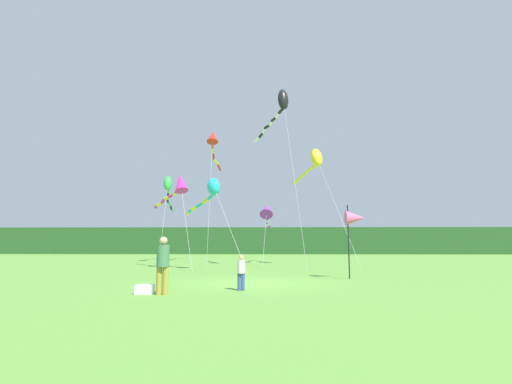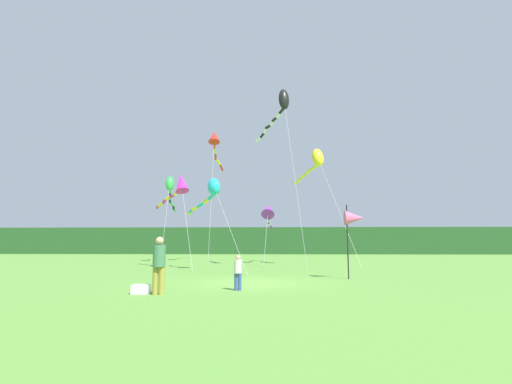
{
  "view_description": "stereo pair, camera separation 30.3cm",
  "coord_description": "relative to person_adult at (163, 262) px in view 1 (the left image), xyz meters",
  "views": [
    {
      "loc": [
        0.64,
        -16.75,
        1.63
      ],
      "look_at": [
        0.0,
        6.0,
        4.61
      ],
      "focal_mm": 27.66,
      "sensor_mm": 36.0,
      "label": 1
    },
    {
      "loc": [
        0.94,
        -16.74,
        1.63
      ],
      "look_at": [
        0.0,
        6.0,
        4.61
      ],
      "focal_mm": 27.66,
      "sensor_mm": 36.0,
      "label": 2
    }
  ],
  "objects": [
    {
      "name": "kite_yellow",
      "position": [
        7.06,
        16.99,
        6.94
      ],
      "size": [
        3.8,
        7.89,
        8.96
      ],
      "color": "#B2B2B2",
      "rests_on": "ground"
    },
    {
      "name": "banner_flag_pole",
      "position": [
        7.52,
        5.91,
        1.76
      ],
      "size": [
        0.9,
        0.7,
        3.44
      ],
      "color": "black",
      "rests_on": "ground"
    },
    {
      "name": "person_adult",
      "position": [
        0.0,
        0.0,
        0.0
      ],
      "size": [
        0.41,
        0.41,
        1.85
      ],
      "color": "olive",
      "rests_on": "ground"
    },
    {
      "name": "cooler_box",
      "position": [
        -0.63,
        0.21,
        -0.88
      ],
      "size": [
        0.55,
        0.43,
        0.3
      ],
      "primitive_type": "cube",
      "color": "silver",
      "rests_on": "ground"
    },
    {
      "name": "kite_purple",
      "position": [
        3.34,
        19.97,
        3.27
      ],
      "size": [
        1.2,
        8.5,
        5.21
      ],
      "color": "#B2B2B2",
      "rests_on": "ground"
    },
    {
      "name": "ground_plane",
      "position": [
        2.73,
        3.96,
        -1.03
      ],
      "size": [
        120.0,
        120.0,
        0.0
      ],
      "primitive_type": "plane",
      "color": "#5B9338"
    },
    {
      "name": "kite_black",
      "position": [
        4.31,
        14.38,
        10.35
      ],
      "size": [
        3.47,
        7.73,
        12.49
      ],
      "color": "#B2B2B2",
      "rests_on": "ground"
    },
    {
      "name": "kite_green",
      "position": [
        -5.48,
        21.87,
        5.52
      ],
      "size": [
        1.45,
        9.58,
        7.63
      ],
      "color": "#B2B2B2",
      "rests_on": "ground"
    },
    {
      "name": "kite_cyan",
      "position": [
        -0.14,
        11.51,
        3.9
      ],
      "size": [
        4.7,
        6.84,
        5.84
      ],
      "color": "#B2B2B2",
      "rests_on": "ground"
    },
    {
      "name": "kite_magenta",
      "position": [
        -2.58,
        13.18,
        4.46
      ],
      "size": [
        4.07,
        5.84,
        6.39
      ],
      "color": "#B2B2B2",
      "rests_on": "ground"
    },
    {
      "name": "kite_red",
      "position": [
        -1.44,
        21.43,
        9.69
      ],
      "size": [
        1.1,
        10.45,
        11.62
      ],
      "color": "#B2B2B2",
      "rests_on": "ground"
    },
    {
      "name": "person_child",
      "position": [
        2.45,
        1.27,
        -0.35
      ],
      "size": [
        0.27,
        0.27,
        1.23
      ],
      "color": "#334C8C",
      "rests_on": "ground"
    },
    {
      "name": "distant_treeline",
      "position": [
        2.73,
        48.96,
        1.02
      ],
      "size": [
        108.0,
        2.46,
        4.11
      ],
      "primitive_type": "cube",
      "color": "#234C23",
      "rests_on": "ground"
    }
  ]
}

